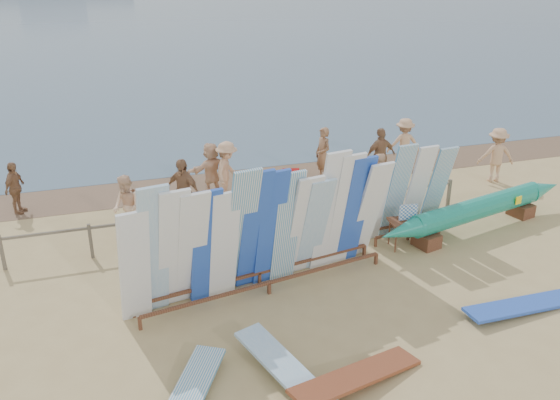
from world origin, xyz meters
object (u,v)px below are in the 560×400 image
object	(u,v)px
vendor_table	(406,233)
flat_board_a	(290,383)
beachgoer_4	(183,191)
beachgoer_extra_0	(496,155)
beachgoer_10	(380,156)
beachgoer_2	(127,207)
outrigger_canoe	(478,210)
beachgoer_9	(404,143)
beachgoer_5	(211,170)
flat_board_c	(356,385)
beachgoer_8	(378,179)
beachgoer_3	(227,171)
beach_chair_left	(265,212)
stroller	(292,195)
beach_chair_right	(306,210)
main_surfboard_rack	(263,233)
flat_board_d	(522,310)
side_surfboard_rack	(408,194)
beachgoer_extra_1	(15,188)
beachgoer_7	(323,155)

from	to	relation	value
vendor_table	flat_board_a	distance (m)	5.98
beachgoer_4	beachgoer_extra_0	bearing A→B (deg)	47.52
beachgoer_10	beachgoer_2	distance (m)	8.19
outrigger_canoe	beachgoer_10	world-z (taller)	beachgoer_10
vendor_table	beachgoer_9	size ratio (longest dim) A/B	0.67
flat_board_a	beachgoer_5	xyz separation A→B (m)	(0.41, 8.88, 0.85)
flat_board_c	beachgoer_9	distance (m)	11.59
beachgoer_8	beachgoer_3	distance (m)	4.48
flat_board_a	outrigger_canoe	bearing A→B (deg)	12.50
beach_chair_left	beachgoer_2	world-z (taller)	beachgoer_2
vendor_table	outrigger_canoe	bearing A→B (deg)	14.45
flat_board_c	stroller	xyz separation A→B (m)	(1.32, 7.50, 0.47)
beach_chair_right	beachgoer_9	xyz separation A→B (m)	(4.64, 3.00, 0.62)
flat_board_a	main_surfboard_rack	bearing A→B (deg)	62.08
beachgoer_10	beachgoer_8	bearing A→B (deg)	55.12
flat_board_d	beachgoer_9	size ratio (longest dim) A/B	1.54
stroller	beachgoer_3	bearing A→B (deg)	153.43
beach_chair_left	beachgoer_10	xyz separation A→B (m)	(4.33, 1.69, 0.66)
main_surfboard_rack	beach_chair_right	xyz separation A→B (m)	(2.16, 3.24, -1.12)
flat_board_c	beachgoer_4	distance (m)	7.88
main_surfboard_rack	beachgoer_9	world-z (taller)	main_surfboard_rack
main_surfboard_rack	vendor_table	distance (m)	4.21
beach_chair_left	beachgoer_5	xyz separation A→B (m)	(-1.05, 2.24, 0.59)
beachgoer_extra_0	flat_board_c	bearing A→B (deg)	62.21
beachgoer_5	beach_chair_left	bearing A→B (deg)	86.84
flat_board_a	beachgoer_8	bearing A→B (deg)	33.67
side_surfboard_rack	flat_board_c	bearing A→B (deg)	-130.92
beach_chair_right	beachgoer_8	distance (m)	2.49
beachgoer_5	beachgoer_2	bearing A→B (deg)	10.21
beachgoer_10	beachgoer_4	world-z (taller)	beachgoer_4
stroller	beachgoer_2	distance (m)	4.67
main_surfboard_rack	beachgoer_8	xyz separation A→B (m)	(4.56, 3.68, -0.61)
vendor_table	beachgoer_extra_1	xyz separation A→B (m)	(-9.60, 5.26, 0.37)
flat_board_a	beachgoer_5	bearing A→B (deg)	67.16
flat_board_a	beach_chair_left	distance (m)	6.80
outrigger_canoe	beachgoer_5	xyz separation A→B (m)	(-6.31, 4.57, 0.24)
vendor_table	beachgoer_9	world-z (taller)	beachgoer_9
beachgoer_extra_1	beachgoer_5	bearing A→B (deg)	-69.29
flat_board_a	beachgoer_10	size ratio (longest dim) A/B	1.47
vendor_table	beachgoer_extra_1	world-z (taller)	beachgoer_extra_1
flat_board_d	beach_chair_right	size ratio (longest dim) A/B	3.02
beach_chair_right	beachgoer_3	world-z (taller)	beachgoer_3
outrigger_canoe	beachgoer_2	bearing A→B (deg)	150.78
flat_board_a	beachgoer_5	world-z (taller)	beachgoer_5
stroller	beachgoer_7	xyz separation A→B (m)	(1.72, 1.97, 0.43)
beachgoer_5	beachgoer_extra_0	xyz separation A→B (m)	(9.04, -1.54, 0.05)
beachgoer_3	beachgoer_7	distance (m)	3.38
vendor_table	beachgoer_extra_1	size ratio (longest dim) A/B	0.77
beachgoer_7	beachgoer_8	bearing A→B (deg)	8.92
outrigger_canoe	beachgoer_5	size ratio (longest dim) A/B	3.92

